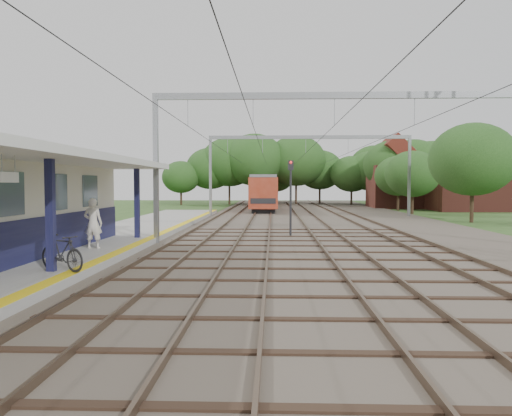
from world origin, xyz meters
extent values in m
plane|color=#2D4C1E|center=(0.00, 0.00, 0.00)|extent=(160.00, 160.00, 0.00)
cube|color=#473D33|center=(4.00, 30.00, 0.05)|extent=(18.00, 90.00, 0.10)
cube|color=gray|center=(-7.50, 14.00, 0.17)|extent=(5.00, 52.00, 0.35)
cube|color=yellow|center=(-5.25, 14.00, 0.35)|extent=(0.45, 52.00, 0.01)
cube|color=#13143C|center=(-7.28, 7.00, 1.05)|extent=(0.06, 18.00, 1.40)
cube|color=slate|center=(-7.27, 7.00, 2.55)|extent=(0.05, 16.00, 1.30)
cube|color=#13143C|center=(-5.90, 6.00, 1.95)|extent=(0.22, 0.22, 3.20)
cube|color=#13143C|center=(-5.90, 15.00, 1.95)|extent=(0.22, 0.22, 3.20)
cube|color=white|center=(-6.00, 4.00, 3.00)|extent=(0.06, 0.85, 0.26)
cube|color=brown|center=(-4.22, 30.00, 0.17)|extent=(0.07, 88.00, 0.15)
cube|color=brown|center=(-2.78, 30.00, 0.17)|extent=(0.07, 88.00, 0.15)
cube|color=brown|center=(-1.22, 30.00, 0.17)|extent=(0.07, 88.00, 0.15)
cube|color=brown|center=(0.22, 30.00, 0.17)|extent=(0.07, 88.00, 0.15)
cube|color=brown|center=(2.48, 30.00, 0.17)|extent=(0.07, 88.00, 0.15)
cube|color=brown|center=(3.92, 30.00, 0.17)|extent=(0.07, 88.00, 0.15)
cube|color=brown|center=(6.08, 30.00, 0.17)|extent=(0.07, 88.00, 0.15)
cube|color=brown|center=(7.52, 30.00, 0.17)|extent=(0.07, 88.00, 0.15)
cube|color=gray|center=(-5.00, 15.00, 3.50)|extent=(0.22, 0.22, 7.00)
cube|color=gray|center=(3.50, 15.00, 6.85)|extent=(17.00, 0.20, 0.30)
cube|color=gray|center=(-5.00, 35.00, 3.50)|extent=(0.22, 0.22, 7.00)
cube|color=gray|center=(12.00, 35.00, 3.50)|extent=(0.22, 0.22, 7.00)
cube|color=gray|center=(3.50, 35.00, 6.85)|extent=(17.00, 0.20, 0.30)
cylinder|color=black|center=(-3.50, 30.00, 5.50)|extent=(0.02, 88.00, 0.02)
cylinder|color=black|center=(-0.50, 30.00, 5.50)|extent=(0.02, 88.00, 0.02)
cylinder|color=black|center=(3.20, 30.00, 5.50)|extent=(0.02, 88.00, 0.02)
cylinder|color=black|center=(6.80, 30.00, 5.50)|extent=(0.02, 88.00, 0.02)
cylinder|color=#382619|center=(-10.00, 61.00, 1.44)|extent=(0.28, 0.28, 2.88)
ellipsoid|color=#1A4117|center=(-10.00, 61.00, 4.96)|extent=(6.72, 6.72, 5.76)
cylinder|color=#382619|center=(-4.00, 63.00, 1.26)|extent=(0.28, 0.28, 2.52)
ellipsoid|color=#1A4117|center=(-4.00, 63.00, 4.34)|extent=(5.88, 5.88, 5.04)
cylinder|color=#382619|center=(2.00, 60.00, 1.62)|extent=(0.28, 0.28, 3.24)
ellipsoid|color=#1A4117|center=(2.00, 60.00, 5.58)|extent=(7.56, 7.56, 6.48)
cylinder|color=#382619|center=(8.00, 62.00, 1.35)|extent=(0.28, 0.28, 2.70)
ellipsoid|color=#1A4117|center=(8.00, 62.00, 4.65)|extent=(6.30, 6.30, 5.40)
cylinder|color=#382619|center=(14.50, 38.00, 1.26)|extent=(0.28, 0.28, 2.52)
ellipsoid|color=#1A4117|center=(14.50, 38.00, 4.34)|extent=(5.88, 5.88, 5.04)
cylinder|color=#382619|center=(15.00, 54.00, 1.44)|extent=(0.28, 0.28, 2.88)
ellipsoid|color=#1A4117|center=(15.00, 54.00, 4.96)|extent=(6.72, 6.72, 5.76)
cube|color=brown|center=(21.00, 46.00, 2.25)|extent=(7.00, 6.00, 4.50)
cube|color=#5F2117|center=(21.00, 46.00, 5.40)|extent=(4.99, 6.12, 4.99)
cube|color=brown|center=(16.00, 52.00, 2.50)|extent=(8.00, 6.00, 5.00)
cube|color=#5F2117|center=(16.00, 52.00, 5.90)|extent=(5.52, 6.12, 5.52)
imported|color=silver|center=(-6.51, 10.98, 1.32)|extent=(0.71, 0.47, 1.95)
imported|color=black|center=(-5.60, 6.01, 0.89)|extent=(1.81, 1.31, 1.07)
cube|color=black|center=(-0.50, 45.99, 0.32)|extent=(2.17, 15.51, 0.44)
cube|color=maroon|center=(-0.50, 45.99, 2.01)|extent=(2.72, 16.86, 2.92)
cube|color=black|center=(-0.50, 45.99, 2.30)|extent=(2.76, 15.51, 0.84)
cube|color=slate|center=(-0.50, 45.99, 3.59)|extent=(2.50, 16.86, 0.28)
cube|color=black|center=(-0.50, 63.45, 0.32)|extent=(2.17, 15.51, 0.44)
cube|color=maroon|center=(-0.50, 63.45, 2.01)|extent=(2.72, 16.86, 2.92)
cube|color=black|center=(-0.50, 63.45, 2.30)|extent=(2.76, 15.51, 0.84)
cube|color=slate|center=(-0.50, 63.45, 3.59)|extent=(2.50, 16.86, 0.28)
cylinder|color=black|center=(1.35, 18.59, 1.87)|extent=(0.13, 0.13, 3.73)
cube|color=black|center=(1.35, 18.59, 3.83)|extent=(0.29, 0.19, 0.51)
sphere|color=red|center=(1.35, 18.49, 3.98)|extent=(0.13, 0.13, 0.13)
camera|label=1|loc=(0.43, -7.91, 2.83)|focal=35.00mm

